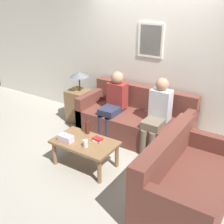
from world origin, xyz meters
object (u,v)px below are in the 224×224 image
wine_bottle (87,127)px  drinking_glass (85,143)px  person_left (114,101)px  coffee_table (85,145)px  couch_side (185,184)px  person_right (157,112)px  teddy_bear (143,177)px  couch_main (136,121)px

wine_bottle → drinking_glass: wine_bottle is taller
person_left → drinking_glass: bearing=-76.7°
coffee_table → couch_side: bearing=0.1°
coffee_table → drinking_glass: bearing=-48.0°
coffee_table → wine_bottle: size_ratio=3.07×
coffee_table → wine_bottle: (-0.12, 0.22, 0.18)m
coffee_table → person_left: (-0.19, 1.11, 0.29)m
person_left → person_right: 0.88m
teddy_bear → wine_bottle: bearing=171.6°
couch_main → drinking_glass: (-0.10, -1.36, 0.17)m
coffee_table → person_right: 1.31m
couch_main → wine_bottle: couch_main is taller
drinking_glass → person_right: person_right is taller
drinking_glass → teddy_bear: bearing=11.7°
person_left → teddy_bear: 1.64m
couch_side → wine_bottle: size_ratio=5.01×
couch_main → drinking_glass: 1.38m
person_left → teddy_bear: person_left is taller
coffee_table → person_right: person_right is taller
coffee_table → couch_main: bearing=80.7°
person_right → teddy_bear: (0.27, -1.00, -0.56)m
couch_main → wine_bottle: 1.10m
couch_side → wine_bottle: 1.73m
teddy_bear → couch_main: bearing=122.5°
couch_side → couch_main: bearing=47.7°
couch_main → teddy_bear: bearing=-57.5°
person_right → drinking_glass: bearing=-116.6°
teddy_bear → coffee_table: bearing=-176.2°
couch_main → wine_bottle: bearing=-107.6°
teddy_bear → person_left: bearing=137.7°
wine_bottle → person_right: person_right is taller
couch_main → couch_side: size_ratio=1.28×
couch_side → wine_bottle: bearing=82.5°
couch_side → coffee_table: couch_side is taller
couch_main → teddy_bear: (0.76, -1.19, -0.19)m
person_right → teddy_bear: bearing=-74.9°
couch_side → drinking_glass: size_ratio=14.60×
wine_bottle → drinking_glass: 0.41m
wine_bottle → couch_main: bearing=72.4°
couch_main → coffee_table: 1.27m
wine_bottle → person_right: (0.81, 0.84, 0.13)m
drinking_glass → couch_main: bearing=85.7°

